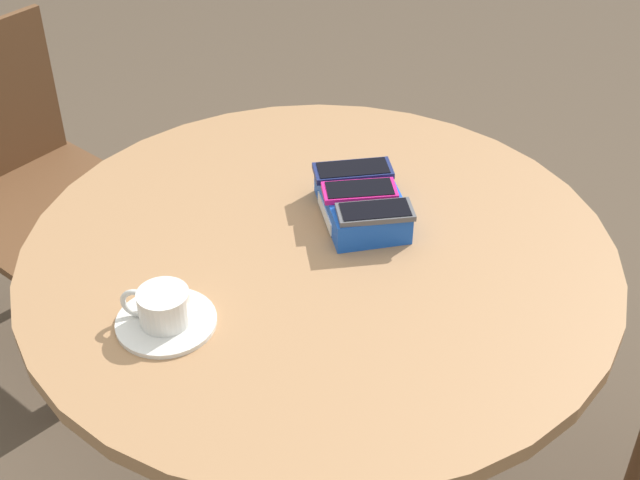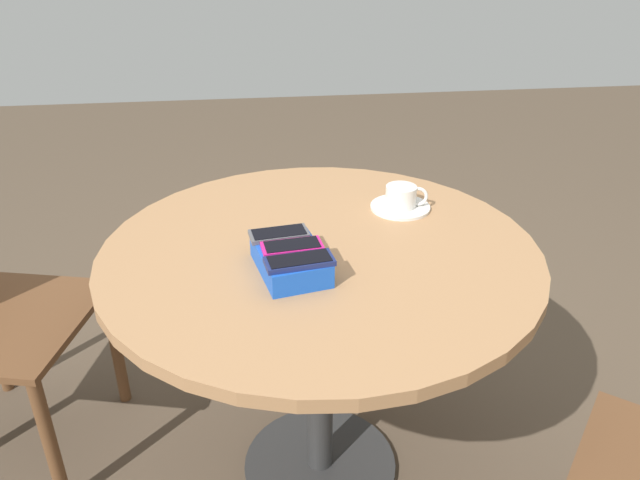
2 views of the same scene
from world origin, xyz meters
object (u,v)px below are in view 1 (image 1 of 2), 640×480
(phone_gray, at_px, (376,212))
(chair_near_window, at_px, (32,194))
(phone_box, at_px, (363,205))
(saucer, at_px, (168,322))
(phone_navy, at_px, (354,170))
(phone_magenta, at_px, (361,191))
(coffee_cup, at_px, (164,306))
(round_table, at_px, (320,298))

(phone_gray, relative_size, chair_near_window, 0.17)
(phone_box, height_order, saucer, phone_box)
(saucer, bearing_deg, phone_navy, 139.21)
(saucer, bearing_deg, phone_magenta, 132.38)
(phone_navy, distance_m, coffee_cup, 0.46)
(phone_gray, bearing_deg, phone_magenta, -159.12)
(phone_navy, relative_size, phone_gray, 1.09)
(phone_gray, relative_size, saucer, 0.88)
(round_table, bearing_deg, chair_near_window, -129.97)
(saucer, distance_m, chair_near_window, 0.95)
(round_table, bearing_deg, phone_gray, 107.19)
(phone_box, xyz_separation_m, coffee_cup, (0.28, -0.32, 0.01))
(round_table, height_order, coffee_cup, coffee_cup)
(coffee_cup, bearing_deg, phone_magenta, 132.08)
(chair_near_window, bearing_deg, phone_navy, 60.66)
(phone_navy, height_order, coffee_cup, phone_navy)
(round_table, xyz_separation_m, chair_near_window, (-0.59, -0.70, -0.17))
(round_table, bearing_deg, phone_navy, 158.54)
(chair_near_window, bearing_deg, saucer, 30.91)
(phone_magenta, relative_size, coffee_cup, 1.24)
(phone_gray, bearing_deg, saucer, -56.82)
(round_table, relative_size, chair_near_window, 1.26)
(round_table, height_order, phone_navy, phone_navy)
(phone_navy, bearing_deg, chair_near_window, -119.34)
(chair_near_window, bearing_deg, round_table, 50.03)
(coffee_cup, relative_size, chair_near_window, 0.14)
(saucer, xyz_separation_m, coffee_cup, (-0.00, -0.00, 0.03))
(phone_gray, height_order, saucer, phone_gray)
(round_table, relative_size, phone_gray, 7.46)
(phone_box, relative_size, phone_gray, 1.60)
(round_table, bearing_deg, coffee_cup, -51.94)
(phone_magenta, height_order, phone_gray, same)
(coffee_cup, height_order, chair_near_window, chair_near_window)
(phone_box, distance_m, saucer, 0.42)
(coffee_cup, distance_m, chair_near_window, 0.96)
(round_table, bearing_deg, phone_magenta, 142.47)
(phone_navy, bearing_deg, round_table, -21.46)
(phone_magenta, distance_m, coffee_cup, 0.42)
(phone_navy, distance_m, saucer, 0.46)
(coffee_cup, bearing_deg, phone_box, 131.98)
(coffee_cup, bearing_deg, chair_near_window, -149.22)
(saucer, distance_m, coffee_cup, 0.03)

